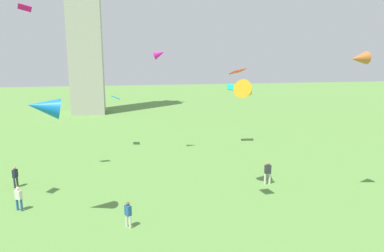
# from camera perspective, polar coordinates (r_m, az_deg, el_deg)

# --- Properties ---
(person_0) EXTENTS (0.49, 0.43, 1.63)m
(person_0) POSITION_cam_1_polar(r_m,az_deg,el_deg) (25.95, -26.27, -10.30)
(person_0) COLOR #235693
(person_0) RESTS_ON ground_plane
(person_1) EXTENTS (0.43, 0.48, 1.61)m
(person_1) POSITION_cam_1_polar(r_m,az_deg,el_deg) (21.56, -10.32, -13.69)
(person_1) COLOR silver
(person_1) RESTS_ON ground_plane
(person_2) EXTENTS (0.36, 0.49, 1.63)m
(person_2) POSITION_cam_1_polar(r_m,az_deg,el_deg) (30.53, -26.71, -7.18)
(person_2) COLOR #2D3338
(person_2) RESTS_ON ground_plane
(person_3) EXTENTS (0.57, 0.31, 1.83)m
(person_3) POSITION_cam_1_polar(r_m,az_deg,el_deg) (28.50, 12.16, -7.23)
(person_3) COLOR silver
(person_3) RESTS_ON ground_plane
(kite_flying_0) EXTENTS (0.91, 1.39, 0.56)m
(kite_flying_0) POSITION_cam_1_polar(r_m,az_deg,el_deg) (38.96, -12.23, 4.53)
(kite_flying_0) COLOR #0784C6
(kite_flying_1) EXTENTS (1.35, 1.01, 0.94)m
(kite_flying_1) POSITION_cam_1_polar(r_m,az_deg,el_deg) (25.92, 25.41, 9.86)
(kite_flying_1) COLOR #BB632C
(kite_flying_3) EXTENTS (0.78, 1.13, 0.43)m
(kite_flying_3) POSITION_cam_1_polar(r_m,az_deg,el_deg) (21.76, 7.38, 8.76)
(kite_flying_3) COLOR red
(kite_flying_4) EXTENTS (1.75, 1.11, 0.88)m
(kite_flying_4) POSITION_cam_1_polar(r_m,az_deg,el_deg) (39.74, 6.82, 6.16)
(kite_flying_4) COLOR #12BD95
(kite_flying_5) EXTENTS (2.05, 1.48, 1.50)m
(kite_flying_5) POSITION_cam_1_polar(r_m,az_deg,el_deg) (21.52, -22.83, 2.86)
(kite_flying_5) COLOR blue
(kite_flying_6) EXTENTS (1.34, 0.85, 1.13)m
(kite_flying_6) POSITION_cam_1_polar(r_m,az_deg,el_deg) (35.36, -5.35, 11.52)
(kite_flying_6) COLOR #D01A9C
(kite_flying_7) EXTENTS (2.52, 2.57, 1.87)m
(kite_flying_7) POSITION_cam_1_polar(r_m,az_deg,el_deg) (25.97, 8.95, 5.53)
(kite_flying_7) COLOR gold
(kite_flying_8) EXTENTS (1.11, 0.79, 0.57)m
(kite_flying_8) POSITION_cam_1_polar(r_m,az_deg,el_deg) (30.75, -25.47, 16.90)
(kite_flying_8) COLOR #CD0977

